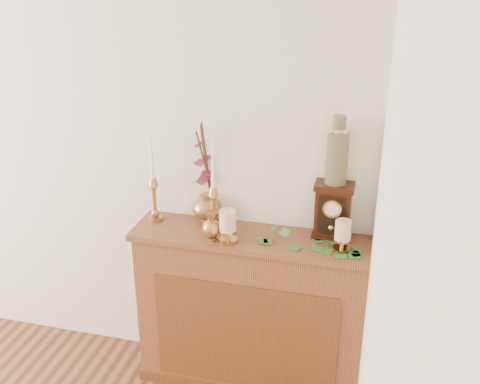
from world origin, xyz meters
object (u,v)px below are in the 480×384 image
(candlestick_center, at_px, (214,202))
(mantel_clock, at_px, (333,211))
(candlestick_left, at_px, (154,192))
(ginger_jar, at_px, (206,174))
(bud_vase, at_px, (211,226))
(ceramic_vase, at_px, (337,154))

(candlestick_center, bearing_deg, mantel_clock, 9.44)
(candlestick_left, distance_m, ginger_jar, 0.29)
(bud_vase, bearing_deg, ceramic_vase, 18.67)
(bud_vase, bearing_deg, candlestick_center, 99.25)
(ceramic_vase, bearing_deg, candlestick_center, -170.31)
(candlestick_left, distance_m, bud_vase, 0.40)
(candlestick_center, height_order, mantel_clock, candlestick_center)
(ginger_jar, relative_size, ceramic_vase, 1.66)
(ginger_jar, bearing_deg, candlestick_left, -157.47)
(candlestick_center, distance_m, mantel_clock, 0.60)
(ginger_jar, height_order, mantel_clock, ginger_jar)
(candlestick_left, distance_m, mantel_clock, 0.94)
(candlestick_center, xyz_separation_m, ceramic_vase, (0.59, 0.10, 0.28))
(bud_vase, xyz_separation_m, ginger_jar, (-0.10, 0.25, 0.18))
(candlestick_left, distance_m, ceramic_vase, 0.98)
(ginger_jar, distance_m, ceramic_vase, 0.71)
(candlestick_left, xyz_separation_m, ceramic_vase, (0.93, 0.05, 0.28))
(candlestick_center, relative_size, ceramic_vase, 1.49)
(candlestick_left, height_order, ceramic_vase, ceramic_vase)
(ceramic_vase, bearing_deg, candlestick_left, -176.77)
(bud_vase, relative_size, ginger_jar, 0.27)
(mantel_clock, height_order, ceramic_vase, ceramic_vase)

